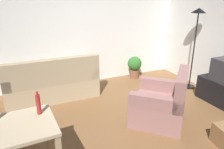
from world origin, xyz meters
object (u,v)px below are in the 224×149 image
Objects in this scene: couch at (52,84)px; torchiere_lamp at (197,27)px; bottle_red at (38,104)px; potted_plant at (135,66)px; armchair at (162,104)px.

torchiere_lamp reaches higher than couch.
bottle_red reaches higher than couch.
couch is 2.19m from potted_plant.
bottle_red is (-2.62, -2.29, 0.56)m from potted_plant.
couch reaches higher than potted_plant.
couch is at bearing 77.07° from bottle_red.
couch is at bearing -92.60° from armchair.
potted_plant is 1.99× the size of bottle_red.
couch is 1.03× the size of torchiere_lamp.
armchair is (-1.49, -0.92, -1.09)m from torchiere_lamp.
bottle_red is (-0.45, -1.97, 0.58)m from couch.
armchair is (-0.62, -2.02, -0.01)m from potted_plant.
armchair is (1.55, -1.70, 0.01)m from couch.
armchair reaches higher than potted_plant.
couch is 2.11m from bottle_red.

